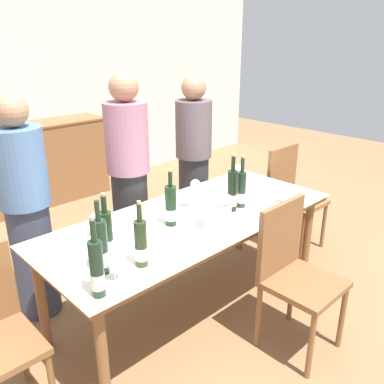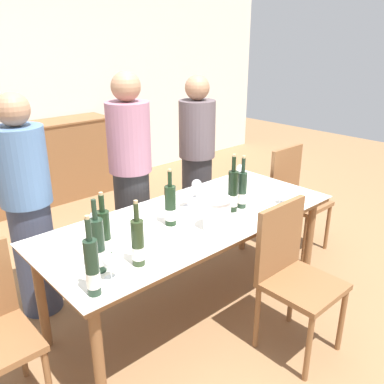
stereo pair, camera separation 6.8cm
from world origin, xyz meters
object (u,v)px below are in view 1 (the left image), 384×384
Objects in this scene: wine_bottle_5 at (141,244)px; chair_right_end at (290,191)px; wine_bottle_2 at (241,190)px; wine_glass_5 at (114,263)px; wine_glass_1 at (187,194)px; wine_glass_2 at (238,169)px; sideboard_cabinet at (39,164)px; wine_bottle_1 at (171,207)px; wine_bottle_4 at (101,248)px; ice_bucket at (218,212)px; wine_bottle_6 at (232,192)px; wine_glass_4 at (195,185)px; person_guest_left at (129,179)px; dining_table at (192,226)px; chair_near_front at (293,267)px; person_host at (27,212)px; person_guest_right at (194,161)px; wine_bottle_3 at (107,237)px; wine_glass_3 at (283,190)px; wine_glass_0 at (97,220)px; wine_bottle_0 at (97,270)px.

wine_bottle_5 reaches higher than chair_right_end.
wine_bottle_2 is 1.18m from wine_glass_5.
wine_glass_2 is (0.72, 0.14, -0.01)m from wine_glass_1.
sideboard_cabinet is 1.75× the size of chair_right_end.
wine_bottle_1 is 0.94× the size of wine_bottle_4.
ice_bucket is at bearing 3.49° from wine_glass_5.
wine_bottle_6 reaches higher than wine_glass_4.
wine_glass_1 is 0.56m from person_guest_left.
wine_bottle_4 is at bearing -168.03° from dining_table.
wine_glass_1 and wine_glass_5 have the same top height.
chair_near_front is 1.76m from person_host.
person_guest_right is (1.41, 1.06, -0.07)m from wine_bottle_5.
person_guest_left reaches higher than ice_bucket.
person_guest_right reaches higher than wine_bottle_3.
wine_bottle_3 is 0.98m from wine_bottle_6.
chair_right_end is at bearing -7.68° from wine_glass_4.
wine_bottle_4 is (-1.17, -0.06, 0.01)m from wine_bottle_2.
wine_bottle_1 is 2.66× the size of wine_glass_3.
person_guest_right is at bearing 127.44° from chair_right_end.
sideboard_cabinet is at bearing 93.15° from wine_bottle_6.
dining_table is 5.51× the size of wine_bottle_2.
dining_table is 1.34× the size of person_host.
sideboard_cabinet is at bearing 87.66° from ice_bucket.
wine_bottle_2 is 1.02m from wine_glass_0.
wine_glass_1 reaches higher than dining_table.
wine_glass_0 is (0.10, 0.27, -0.03)m from wine_bottle_3.
wine_bottle_6 is (0.98, -0.04, 0.01)m from wine_bottle_3.
wine_glass_5 is (-1.17, -0.17, -0.03)m from wine_bottle_2.
wine_bottle_4 is (-0.10, -0.10, 0.00)m from wine_bottle_3.
wine_bottle_4 is at bearing -134.83° from wine_bottle_3.
wine_bottle_1 reaches higher than chair_near_front.
person_guest_left is at bearing 119.65° from wine_glass_4.
wine_bottle_3 is 2.48× the size of wine_glass_0.
dining_table is 14.36× the size of wine_glass_4.
chair_right_end is (1.94, -0.11, -0.30)m from wine_glass_0.
wine_bottle_6 is at bearing -55.78° from wine_glass_1.
dining_table is 1.34× the size of person_guest_right.
wine_bottle_6 is 1.38m from person_host.
sideboard_cabinet is at bearing 89.46° from wine_glass_1.
wine_bottle_2 is 1.00m from wine_bottle_5.
wine_bottle_1 is (0.75, 0.34, -0.01)m from wine_bottle_0.
wine_bottle_6 is 1.05m from person_guest_right.
person_host is (-1.07, 0.51, -0.06)m from wine_glass_4.
wine_bottle_4 is at bearing 53.03° from wine_bottle_0.
wine_bottle_0 is (-0.93, -0.10, 0.03)m from ice_bucket.
person_host is (-1.02, 1.41, 0.23)m from chair_near_front.
wine_bottle_3 reaches higher than wine_glass_1.
chair_near_front is (-0.06, -0.56, -0.33)m from wine_bottle_6.
chair_right_end is at bearing 6.86° from wine_bottle_4.
ice_bucket is at bearing -89.45° from person_guest_left.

